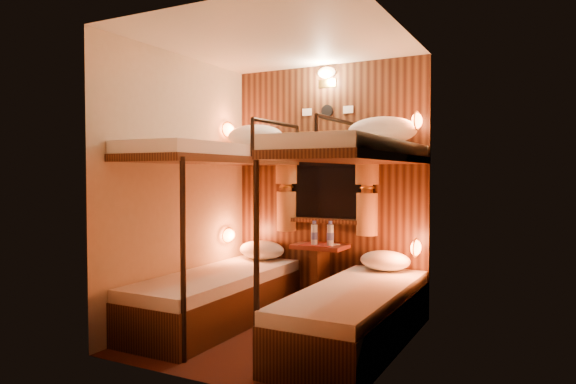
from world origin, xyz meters
The scene contains 22 objects.
floor centered at (0.00, 0.00, 0.00)m, with size 2.10×2.10×0.00m, color #38160F.
ceiling centered at (0.00, 0.00, 2.40)m, with size 2.10×2.10×0.00m, color silver.
wall_back centered at (0.00, 1.05, 1.20)m, with size 2.40×2.40×0.00m, color #C6B293.
wall_front centered at (0.00, -1.05, 1.20)m, with size 2.40×2.40×0.00m, color #C6B293.
wall_left centered at (-1.00, 0.00, 1.20)m, with size 2.40×2.40×0.00m, color #C6B293.
wall_right centered at (1.00, 0.00, 1.20)m, with size 2.40×2.40×0.00m, color #C6B293.
back_panel centered at (0.00, 1.04, 1.20)m, with size 2.00×0.03×2.40m, color black.
bunk_left centered at (-0.65, 0.07, 0.56)m, with size 0.72×1.90×1.82m.
bunk_right centered at (0.65, 0.07, 0.56)m, with size 0.72×1.90×1.82m.
window centered at (0.00, 1.00, 1.18)m, with size 1.00×0.12×0.79m.
curtains centered at (0.00, 0.97, 1.26)m, with size 1.10×0.22×1.00m.
back_fixtures centered at (0.00, 1.00, 2.25)m, with size 0.54×0.09×0.48m.
reading_lamps centered at (0.00, 0.70, 1.24)m, with size 2.00×0.20×1.25m.
table centered at (0.00, 0.85, 0.41)m, with size 0.50×0.34×0.66m.
bottle_left centered at (-0.03, 0.79, 0.75)m, with size 0.07×0.07×0.23m.
bottle_right centered at (0.13, 0.80, 0.75)m, with size 0.07×0.07×0.24m.
sachet_a centered at (0.12, 0.86, 0.65)m, with size 0.08×0.06×0.01m, color silver.
sachet_b centered at (0.14, 0.91, 0.65)m, with size 0.08×0.06×0.01m, color silver.
pillow_lower_left centered at (-0.65, 0.85, 0.55)m, with size 0.49×0.35×0.19m, color silver.
pillow_lower_right centered at (0.65, 0.83, 0.55)m, with size 0.46×0.33×0.18m, color silver.
pillow_upper_left centered at (-0.65, 0.72, 1.70)m, with size 0.59×0.42×0.23m, color silver.
pillow_upper_right centered at (0.65, 0.72, 1.71)m, with size 0.62×0.44×0.24m, color silver.
Camera 1 is at (2.01, -3.65, 1.33)m, focal length 32.00 mm.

